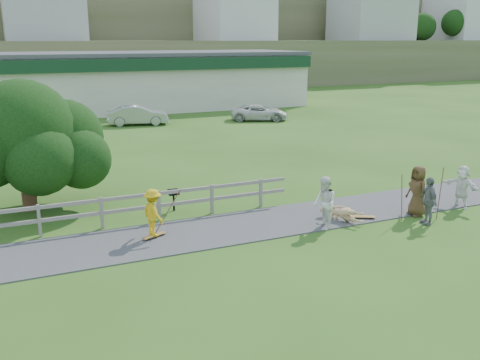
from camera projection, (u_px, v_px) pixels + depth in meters
The scene contains 20 objects.
ground at pixel (250, 243), 16.89m from camera, with size 260.00×260.00×0.00m, color #2C5217.
path at pixel (231, 228), 18.21m from camera, with size 34.00×3.00×0.04m, color #3C3C3E.
fence at pixel (83, 210), 17.81m from camera, with size 15.05×0.10×1.10m.
strip_mall at pixel (128, 80), 48.66m from camera, with size 32.50×10.75×5.10m.
skater_rider at pixel (153, 216), 17.12m from camera, with size 1.00×0.58×1.55m, color gold.
skater_fallen at pixel (341, 213), 18.85m from camera, with size 1.63×0.39×0.59m, color tan.
spectator_a at pixel (324, 203), 17.98m from camera, with size 0.88×0.69×1.81m, color white.
spectator_b at pixel (428, 201), 18.49m from camera, with size 0.99×0.41×1.68m, color slate.
spectator_c at pixel (417, 191), 19.34m from camera, with size 0.91×0.59×1.86m, color #503820.
spectator_d at pixel (462, 187), 20.28m from camera, with size 1.53×0.49×1.65m, color white.
car_silver at pixel (138, 115), 39.85m from camera, with size 1.56×4.47×1.47m, color #A0A1A7.
car_white at pixel (259, 112), 42.13m from camera, with size 2.07×4.49×1.25m, color silver.
tree at pixel (25, 156), 19.67m from camera, with size 6.14×6.14×4.19m, color black, non-canonical shape.
bbq at pixel (174, 200), 20.00m from camera, with size 0.38×0.29×0.83m, color black, non-canonical shape.
longboard_rider at pixel (154, 237), 17.31m from camera, with size 0.88×0.22×0.10m, color brown, non-canonical shape.
longboard_fallen at pixel (361, 218), 19.14m from camera, with size 0.99×0.24×0.11m, color brown, non-canonical shape.
helmet at pixel (349, 212), 19.43m from camera, with size 0.30×0.30×0.30m, color red.
pole_rider at pixel (168, 207), 17.69m from camera, with size 0.03×0.03×1.71m, color brown.
pole_spec_left at pixel (402, 198), 18.78m from camera, with size 0.03×0.03×1.71m, color brown.
pole_spec_right at pixel (440, 193), 18.94m from camera, with size 0.03×0.03×1.91m, color brown.
Camera 1 is at (-6.70, -14.33, 6.27)m, focal length 40.00 mm.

